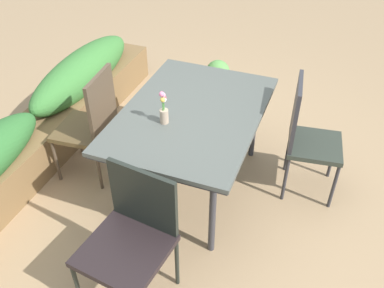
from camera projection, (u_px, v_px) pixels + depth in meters
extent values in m
plane|color=#9E7F5B|center=(186.00, 181.00, 3.67)|extent=(12.00, 12.00, 0.00)
cube|color=#4C514C|center=(192.00, 113.00, 3.18)|extent=(1.44, 1.01, 0.03)
cube|color=#333338|center=(192.00, 116.00, 3.19)|extent=(1.41, 0.99, 0.02)
cylinder|color=#333338|center=(212.00, 215.00, 2.88)|extent=(0.05, 0.05, 0.73)
cylinder|color=#333338|center=(254.00, 123.00, 3.74)|extent=(0.05, 0.05, 0.73)
cylinder|color=#333338|center=(117.00, 188.00, 3.09)|extent=(0.05, 0.05, 0.73)
cylinder|color=#333338|center=(177.00, 106.00, 3.94)|extent=(0.05, 0.05, 0.73)
cube|color=brown|center=(84.00, 130.00, 3.53)|extent=(0.47, 0.47, 0.04)
cube|color=#4C3D2D|center=(102.00, 105.00, 3.31)|extent=(0.42, 0.06, 0.54)
cylinder|color=#4C3D2D|center=(56.00, 161.00, 3.56)|extent=(0.03, 0.03, 0.43)
cylinder|color=#4C3D2D|center=(79.00, 133.00, 3.86)|extent=(0.03, 0.03, 0.43)
cylinder|color=#4C3D2D|center=(99.00, 169.00, 3.48)|extent=(0.03, 0.03, 0.43)
cylinder|color=#4C3D2D|center=(119.00, 141.00, 3.78)|extent=(0.03, 0.03, 0.43)
cube|color=#2E352C|center=(315.00, 145.00, 3.34)|extent=(0.47, 0.47, 0.04)
cube|color=#2D2D33|center=(295.00, 113.00, 3.20)|extent=(0.40, 0.08, 0.53)
cylinder|color=#2D2D33|center=(333.00, 156.00, 3.59)|extent=(0.03, 0.03, 0.45)
cylinder|color=#2D2D33|center=(334.00, 186.00, 3.30)|extent=(0.03, 0.03, 0.45)
cylinder|color=#2D2D33|center=(288.00, 150.00, 3.66)|extent=(0.03, 0.03, 0.45)
cylinder|color=#2D2D33|center=(285.00, 179.00, 3.37)|extent=(0.03, 0.03, 0.45)
cube|color=black|center=(125.00, 251.00, 2.52)|extent=(0.55, 0.55, 0.04)
cube|color=black|center=(143.00, 198.00, 2.53)|extent=(0.09, 0.46, 0.45)
cylinder|color=black|center=(78.00, 287.00, 2.60)|extent=(0.03, 0.03, 0.46)
cylinder|color=black|center=(177.00, 262.00, 2.74)|extent=(0.03, 0.03, 0.46)
cylinder|color=black|center=(120.00, 236.00, 2.91)|extent=(0.03, 0.03, 0.46)
cylinder|color=tan|center=(164.00, 116.00, 3.02)|extent=(0.06, 0.06, 0.11)
cylinder|color=#47843D|center=(162.00, 105.00, 2.95)|extent=(0.01, 0.01, 0.17)
sphere|color=pink|center=(162.00, 94.00, 2.90)|extent=(0.04, 0.04, 0.04)
cylinder|color=#47843D|center=(164.00, 106.00, 2.97)|extent=(0.01, 0.01, 0.14)
sphere|color=#DB4C56|center=(164.00, 98.00, 2.93)|extent=(0.04, 0.04, 0.04)
cylinder|color=#47843D|center=(163.00, 107.00, 2.96)|extent=(0.01, 0.01, 0.13)
sphere|color=#EFCC4C|center=(163.00, 100.00, 2.92)|extent=(0.04, 0.04, 0.04)
cylinder|color=#47843D|center=(164.00, 107.00, 2.97)|extent=(0.01, 0.01, 0.13)
sphere|color=white|center=(163.00, 100.00, 2.93)|extent=(0.04, 0.04, 0.04)
cylinder|color=#47843D|center=(163.00, 105.00, 2.96)|extent=(0.01, 0.01, 0.16)
sphere|color=pink|center=(163.00, 95.00, 2.91)|extent=(0.04, 0.04, 0.04)
cube|color=brown|center=(40.00, 142.00, 3.82)|extent=(3.53, 0.47, 0.37)
ellipsoid|color=#387233|center=(82.00, 72.00, 4.21)|extent=(1.59, 0.42, 0.40)
cylinder|color=gray|center=(217.00, 89.00, 4.68)|extent=(0.24, 0.24, 0.22)
sphere|color=#569347|center=(218.00, 72.00, 4.54)|extent=(0.26, 0.26, 0.26)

